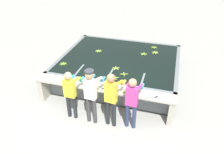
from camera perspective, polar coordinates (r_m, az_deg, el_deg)
ground_plane at (r=6.84m, az=-2.91°, el=-9.42°), size 80.00×80.00×0.00m
wash_tank at (r=8.35m, az=1.90°, el=2.47°), size 4.31×3.57×0.83m
work_ledge at (r=6.64m, az=-2.42°, el=-4.34°), size 4.31×0.45×0.83m
worker_0 at (r=6.28m, az=-10.79°, el=-3.63°), size 0.41×0.71×1.56m
worker_1 at (r=5.95m, az=-5.52°, el=-3.75°), size 0.44×0.74×1.74m
worker_2 at (r=5.85m, az=-0.15°, el=-4.80°), size 0.47×0.74×1.70m
worker_3 at (r=5.84m, az=5.24°, el=-5.75°), size 0.43×0.72×1.61m
banana_bunch_floating_0 at (r=6.89m, az=0.68°, el=-0.21°), size 0.28×0.27×0.08m
banana_bunch_floating_1 at (r=7.10m, az=3.15°, el=0.77°), size 0.28×0.28×0.08m
banana_bunch_floating_2 at (r=9.10m, az=10.96°, el=7.59°), size 0.27×0.28×0.08m
banana_bunch_floating_3 at (r=8.48m, az=8.28°, el=5.97°), size 0.28×0.27×0.08m
banana_bunch_floating_4 at (r=7.42m, az=1.04°, el=2.30°), size 0.27×0.28×0.08m
banana_bunch_floating_5 at (r=8.67m, az=11.20°, el=6.28°), size 0.28×0.28×0.08m
banana_bunch_floating_6 at (r=7.89m, az=-12.63°, el=3.40°), size 0.28×0.28×0.08m
banana_bunch_floating_7 at (r=8.65m, az=-3.54°, el=6.79°), size 0.28×0.28×0.08m
banana_bunch_ledge_0 at (r=6.28m, az=3.52°, el=-3.81°), size 0.23×0.23×0.08m
knife_0 at (r=6.25m, az=11.90°, el=-4.86°), size 0.21×0.31×0.02m
knife_1 at (r=6.44m, az=-2.01°, el=-2.87°), size 0.22×0.31×0.02m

